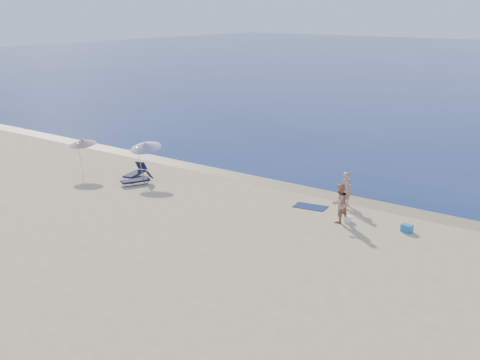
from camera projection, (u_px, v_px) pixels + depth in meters
name	position (u px, v px, depth m)	size (l,w,h in m)	color
wet_sand_strip	(286.00, 186.00, 33.86)	(240.00, 1.60, 0.00)	#847254
person_left	(346.00, 189.00, 30.18)	(0.65, 0.42, 1.77)	tan
person_right	(340.00, 203.00, 27.95)	(0.91, 0.71, 1.87)	#AD7A5B
beach_towel	(310.00, 207.00, 30.29)	(1.64, 0.91, 0.03)	#0E1A47
white_bag	(348.00, 219.00, 28.19)	(0.33, 0.28, 0.28)	white
blue_cooler	(407.00, 228.00, 26.92)	(0.47, 0.34, 0.34)	#216DB4
umbrella_near	(145.00, 145.00, 34.67)	(2.08, 2.10, 2.39)	silver
umbrella_far	(82.00, 142.00, 35.98)	(1.74, 1.76, 2.22)	silver
lounger_left	(136.00, 172.00, 35.46)	(1.06, 1.92, 0.81)	#15193C
lounger_right	(138.00, 179.00, 34.05)	(1.29, 1.87, 0.79)	#131535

